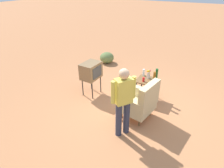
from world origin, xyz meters
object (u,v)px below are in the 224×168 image
Objects in this scene: bottle_short_clear at (144,72)px; flower_vase at (149,74)px; tv_on_stand at (91,71)px; armchair at (140,102)px; person_standing at (123,99)px; bottle_wine_green at (157,74)px; soda_can_red at (144,80)px; side_table at (147,83)px; bottle_tall_amber at (154,77)px.

flower_vase reaches higher than bottle_short_clear.
tv_on_stand is 3.89× the size of flower_vase.
armchair is 1.03× the size of tv_on_stand.
person_standing is 5.12× the size of bottle_wine_green.
soda_can_red is 0.28m from flower_vase.
armchair reaches higher than flower_vase.
person_standing is 6.19× the size of flower_vase.
side_table is 1.96× the size of bottle_wine_green.
bottle_wine_green is 1.21× the size of flower_vase.
tv_on_stand reaches higher than flower_vase.
armchair is at bearing 17.80° from bottle_short_clear.
bottle_wine_green is 1.60× the size of bottle_short_clear.
bottle_tall_amber reaches higher than side_table.
side_table is 1.72m from person_standing.
person_standing is (1.67, 0.05, 0.40)m from side_table.
bottle_tall_amber is 1.13× the size of flower_vase.
tv_on_stand is 3.22× the size of bottle_wine_green.
armchair is 3.31× the size of bottle_wine_green.
bottle_wine_green is at bearing 112.04° from tv_on_stand.
side_table is 0.38× the size of person_standing.
soda_can_red is (0.12, -0.26, -0.09)m from bottle_tall_amber.
person_standing is at bearing -5.07° from bottle_wine_green.
side_table is 2.09× the size of bottle_tall_amber.
armchair reaches higher than bottle_short_clear.
tv_on_stand is at bearing -103.17° from armchair.
tv_on_stand is 1.55m from soda_can_red.
flower_vase reaches higher than side_table.
soda_can_red is (-0.81, -0.24, 0.19)m from armchair.
flower_vase is at bearing -178.22° from person_standing.
bottle_wine_green reaches higher than side_table.
bottle_wine_green is 0.41m from bottle_short_clear.
tv_on_stand reaches higher than bottle_short_clear.
bottle_tall_amber is 0.47m from bottle_short_clear.
bottle_wine_green is (-1.12, 0.03, 0.29)m from armchair.
bottle_wine_green reaches higher than flower_vase.
soda_can_red reaches higher than side_table.
bottle_wine_green is (-0.71, 1.77, 0.00)m from tv_on_stand.
bottle_short_clear is (-0.22, -0.19, 0.19)m from side_table.
armchair is 0.97m from bottle_tall_amber.
person_standing is (1.13, 1.60, 0.16)m from tv_on_stand.
bottle_wine_green is at bearing 128.06° from side_table.
soda_can_red is at bearing -176.13° from person_standing.
soda_can_red is 0.46× the size of flower_vase.
bottle_tall_amber is 2.46× the size of soda_can_red.
flower_vase is at bearing -76.38° from bottle_wine_green.
bottle_wine_green is at bearing 103.62° from flower_vase.
soda_can_red is at bearing -10.40° from flower_vase.
bottle_short_clear is 0.22m from flower_vase.
bottle_tall_amber is 0.19m from bottle_wine_green.
person_standing is 1.80m from flower_vase.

